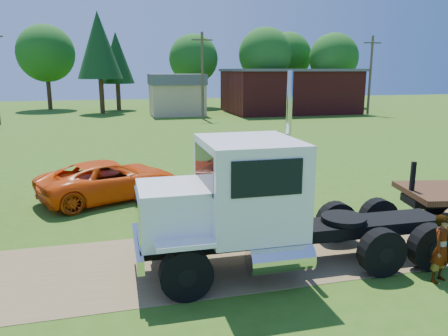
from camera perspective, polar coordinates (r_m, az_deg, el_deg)
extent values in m
plane|color=#345A13|center=(12.68, 3.62, -11.29)|extent=(140.00, 140.00, 0.00)
cube|color=brown|center=(12.68, 3.62, -11.26)|extent=(120.00, 4.20, 0.01)
cube|color=black|center=(12.03, 9.63, -8.21)|extent=(8.39, 1.16, 0.34)
cylinder|color=black|center=(10.23, -4.97, -13.66)|extent=(1.23, 0.40, 1.23)
cylinder|color=black|center=(10.23, -4.97, -13.66)|extent=(0.43, 0.42, 0.43)
cylinder|color=black|center=(12.39, -6.76, -8.85)|extent=(1.23, 0.40, 1.23)
cylinder|color=black|center=(12.39, -6.76, -8.85)|extent=(0.43, 0.42, 0.43)
cylinder|color=black|center=(11.99, 19.91, -10.33)|extent=(1.23, 0.40, 1.23)
cylinder|color=black|center=(11.99, 19.91, -10.33)|extent=(0.43, 0.42, 0.43)
cylinder|color=black|center=(13.88, 14.44, -6.78)|extent=(1.23, 0.40, 1.23)
cylinder|color=black|center=(13.88, 14.44, -6.78)|extent=(0.43, 0.42, 0.43)
cylinder|color=black|center=(12.82, 25.39, -9.30)|extent=(1.23, 0.40, 1.23)
cylinder|color=black|center=(12.82, 25.39, -9.30)|extent=(0.43, 0.42, 0.43)
cylinder|color=black|center=(14.61, 19.49, -6.14)|extent=(1.23, 0.40, 1.23)
cylinder|color=black|center=(14.61, 19.49, -6.14)|extent=(0.43, 0.42, 0.43)
cube|color=white|center=(10.91, -5.80, -5.62)|extent=(2.03, 1.92, 1.34)
cube|color=silver|center=(10.84, -11.09, -6.23)|extent=(0.11, 1.68, 1.12)
cube|color=silver|center=(11.11, -11.21, -10.07)|extent=(0.20, 2.57, 0.34)
cube|color=white|center=(11.13, 3.29, -2.21)|extent=(2.38, 2.71, 2.35)
cube|color=black|center=(10.73, -2.56, 0.01)|extent=(0.08, 2.23, 0.95)
cube|color=black|center=(9.76, 5.67, -1.32)|extent=(1.68, 0.06, 0.84)
cube|color=black|center=(12.28, 1.45, 1.63)|extent=(1.68, 0.06, 0.84)
cube|color=white|center=(9.93, -5.06, -9.90)|extent=(1.35, 0.52, 0.11)
cube|color=white|center=(12.15, -6.84, -5.66)|extent=(1.35, 0.52, 0.11)
cylinder|color=silver|center=(10.61, 7.34, -11.70)|extent=(1.57, 0.69, 0.67)
cylinder|color=silver|center=(12.05, 8.28, 0.21)|extent=(0.16, 0.16, 5.14)
cylinder|color=black|center=(12.52, 15.35, -6.40)|extent=(1.24, 1.24, 0.13)
imported|color=#ED4E0B|center=(18.34, -14.61, -1.49)|extent=(6.24, 4.61, 1.58)
cylinder|color=black|center=(17.73, 25.83, -3.70)|extent=(1.11, 0.52, 1.07)
cube|color=black|center=(15.81, 23.42, -1.14)|extent=(0.15, 0.15, 1.07)
imported|color=#999999|center=(12.13, 26.53, -9.40)|extent=(0.74, 0.64, 1.72)
imported|color=#999999|center=(17.99, -1.00, -0.91)|extent=(0.95, 0.77, 1.84)
cube|color=maroon|center=(55.47, 8.49, 9.80)|extent=(15.00, 10.00, 5.00)
cube|color=#535358|center=(55.41, 8.58, 12.54)|extent=(15.40, 10.40, 0.30)
cube|color=tan|center=(51.67, -6.16, 8.89)|extent=(6.00, 5.00, 3.60)
cube|color=#535358|center=(51.57, -6.22, 11.44)|extent=(6.20, 5.40, 1.20)
cylinder|color=#4F3C2C|center=(47.00, -2.83, 11.87)|extent=(0.28, 0.28, 9.00)
cube|color=#4F3C2C|center=(47.09, -2.88, 16.38)|extent=(2.20, 0.14, 0.14)
cylinder|color=#4F3C2C|center=(54.74, 18.55, 11.36)|extent=(0.28, 0.28, 9.00)
cube|color=#4F3C2C|center=(54.82, 18.83, 15.22)|extent=(2.20, 0.14, 0.14)
cylinder|color=#362216|center=(63.31, -21.86, 8.89)|extent=(0.56, 0.56, 3.92)
sphere|color=#134D14|center=(63.27, -22.26, 13.70)|extent=(7.39, 7.39, 7.39)
cylinder|color=#362216|center=(59.43, -13.62, 9.04)|extent=(0.56, 0.56, 3.49)
cone|color=black|center=(59.36, -13.88, 13.81)|extent=(4.39, 4.39, 6.49)
cylinder|color=#362216|center=(62.58, -3.94, 9.57)|extent=(0.56, 0.56, 3.59)
sphere|color=#134D14|center=(62.50, -4.01, 14.04)|extent=(6.77, 6.77, 6.77)
cylinder|color=#362216|center=(63.50, 5.31, 9.75)|extent=(0.56, 0.56, 3.94)
sphere|color=#134D14|center=(63.46, 5.41, 14.58)|extent=(7.43, 7.43, 7.43)
cylinder|color=#362216|center=(66.11, 13.89, 9.45)|extent=(0.56, 0.56, 3.70)
sphere|color=#134D14|center=(66.05, 14.13, 13.80)|extent=(6.97, 6.97, 6.97)
cylinder|color=#362216|center=(55.26, -15.67, 9.04)|extent=(0.56, 0.56, 4.19)
cone|color=black|center=(55.25, -16.05, 15.17)|extent=(5.26, 5.26, 7.77)
cylinder|color=#362216|center=(70.74, 8.16, 9.96)|extent=(0.56, 0.56, 3.91)
sphere|color=#134D14|center=(70.70, 8.30, 14.25)|extent=(7.37, 7.37, 7.37)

